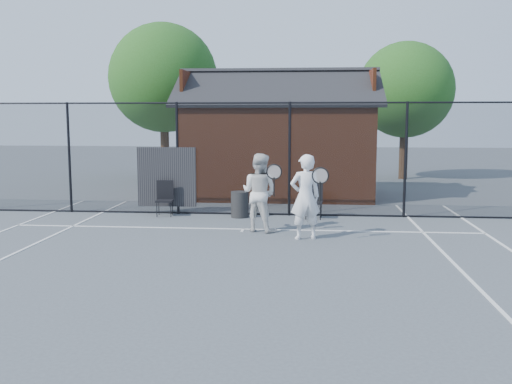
# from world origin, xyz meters

# --- Properties ---
(ground) EXTENTS (80.00, 80.00, 0.00)m
(ground) POSITION_xyz_m (0.00, 0.00, 0.00)
(ground) COLOR #484E52
(ground) RESTS_ON ground
(court_lines) EXTENTS (11.02, 18.00, 0.01)m
(court_lines) POSITION_xyz_m (0.00, -1.32, 0.01)
(court_lines) COLOR silver
(court_lines) RESTS_ON ground
(fence) EXTENTS (22.04, 3.00, 3.00)m
(fence) POSITION_xyz_m (-0.30, 5.00, 1.45)
(fence) COLOR black
(fence) RESTS_ON ground
(clubhouse) EXTENTS (6.50, 4.36, 4.19)m
(clubhouse) POSITION_xyz_m (0.50, 9.00, 1.61)
(clubhouse) COLOR brown
(clubhouse) RESTS_ON ground
(tree_left) EXTENTS (4.48, 4.48, 6.44)m
(tree_left) POSITION_xyz_m (-4.50, 13.50, 4.19)
(tree_left) COLOR #312113
(tree_left) RESTS_ON ground
(tree_right) EXTENTS (3.97, 3.97, 5.70)m
(tree_right) POSITION_xyz_m (5.50, 14.50, 3.71)
(tree_right) COLOR #312113
(tree_right) RESTS_ON ground
(player_front) EXTENTS (0.87, 0.69, 1.82)m
(player_front) POSITION_xyz_m (1.44, 2.07, 0.92)
(player_front) COLOR white
(player_front) RESTS_ON ground
(player_back) EXTENTS (1.07, 0.97, 1.79)m
(player_back) POSITION_xyz_m (0.39, 2.85, 0.90)
(player_back) COLOR silver
(player_back) RESTS_ON ground
(chair_left) EXTENTS (0.49, 0.50, 0.91)m
(chair_left) POSITION_xyz_m (-2.27, 4.60, 0.45)
(chair_left) COLOR black
(chair_left) RESTS_ON ground
(chair_right) EXTENTS (0.48, 0.49, 0.92)m
(chair_right) POSITION_xyz_m (1.65, 4.58, 0.46)
(chair_right) COLOR black
(chair_right) RESTS_ON ground
(waste_bin) EXTENTS (0.54, 0.54, 0.68)m
(waste_bin) POSITION_xyz_m (-0.27, 4.60, 0.34)
(waste_bin) COLOR black
(waste_bin) RESTS_ON ground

